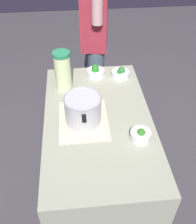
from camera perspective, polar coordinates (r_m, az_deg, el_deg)
ground_plane at (r=2.29m, az=0.00°, el=-17.06°), size 8.00×8.00×0.00m
counter_slab at (r=1.94m, az=0.00°, el=-10.53°), size 1.15×0.65×0.85m
dish_cloth at (r=1.61m, az=-3.11°, el=-1.78°), size 0.36×0.29×0.01m
cooking_pot at (r=1.55m, az=-3.23°, el=0.71°), size 0.29×0.22×0.17m
lemonade_pitcher at (r=1.80m, az=-7.51°, el=8.63°), size 0.11×0.11×0.28m
broccoli_bowl_front at (r=1.97m, az=-0.51°, el=8.57°), size 0.13×0.13×0.09m
broccoli_bowl_center at (r=1.50m, az=9.07°, el=-4.88°), size 0.12×0.12×0.07m
broccoli_bowl_back at (r=1.97m, az=4.84°, el=8.23°), size 0.13×0.13×0.08m
person_cook at (r=2.29m, az=-0.70°, el=14.72°), size 0.50×0.25×1.67m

